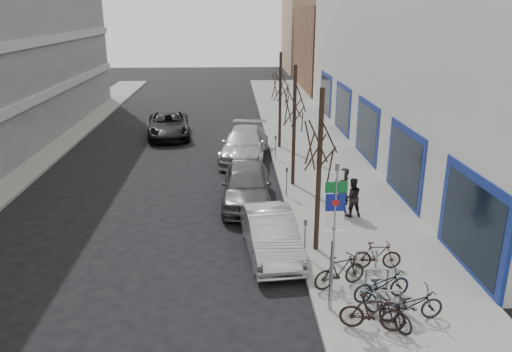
{
  "coord_description": "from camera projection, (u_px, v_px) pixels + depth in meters",
  "views": [
    {
      "loc": [
        -0.12,
        -11.36,
        7.72
      ],
      "look_at": [
        0.71,
        5.7,
        2.0
      ],
      "focal_mm": 35.0,
      "sensor_mm": 36.0,
      "label": 1
    }
  ],
  "objects": [
    {
      "name": "meter_mid",
      "position": [
        287.0,
        179.0,
        21.08
      ],
      "size": [
        0.1,
        0.08,
        1.27
      ],
      "color": "gray",
      "rests_on": "sidewalk_east"
    },
    {
      "name": "sidewalk_east",
      "position": [
        334.0,
        185.0,
        22.87
      ],
      "size": [
        5.0,
        70.0,
        0.15
      ],
      "primitive_type": "cube",
      "color": "slate",
      "rests_on": "ground"
    },
    {
      "name": "bike_near_left",
      "position": [
        387.0,
        305.0,
        12.54
      ],
      "size": [
        1.26,
        1.73,
        1.03
      ],
      "primitive_type": "imported",
      "rotation": [
        0.0,
        0.0,
        0.5
      ],
      "color": "black",
      "rests_on": "sidewalk_east"
    },
    {
      "name": "bike_rack",
      "position": [
        377.0,
        279.0,
        13.75
      ],
      "size": [
        0.66,
        2.26,
        0.83
      ],
      "color": "gray",
      "rests_on": "sidewalk_east"
    },
    {
      "name": "bike_near_right",
      "position": [
        373.0,
        312.0,
        12.27
      ],
      "size": [
        1.71,
        0.85,
        1.0
      ],
      "primitive_type": "imported",
      "rotation": [
        0.0,
        0.0,
        1.34
      ],
      "color": "black",
      "rests_on": "sidewalk_east"
    },
    {
      "name": "tan_building_far",
      "position": [
        336.0,
        35.0,
        64.5
      ],
      "size": [
        13.0,
        12.0,
        9.0
      ],
      "primitive_type": "cube",
      "color": "#937A5B",
      "rests_on": "ground"
    },
    {
      "name": "tree_near",
      "position": [
        321.0,
        133.0,
        15.35
      ],
      "size": [
        1.8,
        1.8,
        5.5
      ],
      "color": "black",
      "rests_on": "ground"
    },
    {
      "name": "meter_back",
      "position": [
        276.0,
        145.0,
        26.28
      ],
      "size": [
        0.1,
        0.08,
        1.27
      ],
      "color": "gray",
      "rests_on": "sidewalk_east"
    },
    {
      "name": "meter_front",
      "position": [
        305.0,
        234.0,
        15.87
      ],
      "size": [
        0.1,
        0.08,
        1.27
      ],
      "color": "gray",
      "rests_on": "sidewalk_east"
    },
    {
      "name": "parked_car_back",
      "position": [
        245.0,
        144.0,
        26.8
      ],
      "size": [
        3.04,
        5.92,
        1.64
      ],
      "primitive_type": "imported",
      "rotation": [
        0.0,
        0.0,
        -0.13
      ],
      "color": "#A8A7AC",
      "rests_on": "ground"
    },
    {
      "name": "tree_mid",
      "position": [
        295.0,
        98.0,
        21.5
      ],
      "size": [
        1.8,
        1.8,
        5.5
      ],
      "color": "black",
      "rests_on": "ground"
    },
    {
      "name": "pedestrian_far",
      "position": [
        352.0,
        197.0,
        18.99
      ],
      "size": [
        0.6,
        0.42,
        1.56
      ],
      "primitive_type": "imported",
      "rotation": [
        0.0,
        0.0,
        3.2
      ],
      "color": "black",
      "rests_on": "sidewalk_east"
    },
    {
      "name": "bike_far_inner",
      "position": [
        377.0,
        255.0,
        15.2
      ],
      "size": [
        1.51,
        0.51,
        0.91
      ],
      "primitive_type": "imported",
      "rotation": [
        0.0,
        0.0,
        1.53
      ],
      "color": "black",
      "rests_on": "sidewalk_east"
    },
    {
      "name": "bike_far_curb",
      "position": [
        411.0,
        302.0,
        12.64
      ],
      "size": [
        1.76,
        0.69,
        1.05
      ],
      "primitive_type": "imported",
      "rotation": [
        0.0,
        0.0,
        1.67
      ],
      "color": "black",
      "rests_on": "sidewalk_east"
    },
    {
      "name": "bike_mid_inner",
      "position": [
        340.0,
        271.0,
        14.18
      ],
      "size": [
        1.74,
        1.04,
        1.01
      ],
      "primitive_type": "imported",
      "rotation": [
        0.0,
        0.0,
        1.92
      ],
      "color": "black",
      "rests_on": "sidewalk_east"
    },
    {
      "name": "tree_far",
      "position": [
        280.0,
        78.0,
        27.66
      ],
      "size": [
        1.8,
        1.8,
        5.5
      ],
      "color": "black",
      "rests_on": "ground"
    },
    {
      "name": "parked_car_mid",
      "position": [
        247.0,
        185.0,
        20.6
      ],
      "size": [
        2.18,
        5.01,
        1.68
      ],
      "primitive_type": "imported",
      "rotation": [
        0.0,
        0.0,
        -0.04
      ],
      "color": "#504F55",
      "rests_on": "ground"
    },
    {
      "name": "pedestrian_near",
      "position": [
        343.0,
        191.0,
        19.23
      ],
      "size": [
        0.79,
        0.78,
        1.84
      ],
      "primitive_type": "imported",
      "rotation": [
        0.0,
        0.0,
        3.91
      ],
      "color": "black",
      "rests_on": "sidewalk_east"
    },
    {
      "name": "ground",
      "position": [
        240.0,
        316.0,
        13.22
      ],
      "size": [
        120.0,
        120.0,
        0.0
      ],
      "primitive_type": "plane",
      "color": "black",
      "rests_on": "ground"
    },
    {
      "name": "lane_car",
      "position": [
        169.0,
        125.0,
        31.55
      ],
      "size": [
        3.14,
        5.72,
        1.52
      ],
      "primitive_type": "imported",
      "rotation": [
        0.0,
        0.0,
        0.12
      ],
      "color": "black",
      "rests_on": "ground"
    },
    {
      "name": "bike_mid_curb",
      "position": [
        382.0,
        282.0,
        13.55
      ],
      "size": [
        1.78,
        0.95,
        1.04
      ],
      "primitive_type": "imported",
      "rotation": [
        0.0,
        0.0,
        1.84
      ],
      "color": "black",
      "rests_on": "sidewalk_east"
    },
    {
      "name": "brick_building_far",
      "position": [
        361.0,
        48.0,
        50.43
      ],
      "size": [
        12.0,
        14.0,
        8.0
      ],
      "primitive_type": "cube",
      "color": "brown",
      "rests_on": "ground"
    },
    {
      "name": "parked_car_front",
      "position": [
        271.0,
        234.0,
        16.36
      ],
      "size": [
        1.94,
        4.48,
        1.43
      ],
      "primitive_type": "imported",
      "rotation": [
        0.0,
        0.0,
        0.1
      ],
      "color": "#B8B8BD",
      "rests_on": "ground"
    },
    {
      "name": "highway_sign_pole",
      "position": [
        334.0,
        230.0,
        12.54
      ],
      "size": [
        0.55,
        0.1,
        4.2
      ],
      "color": "gray",
      "rests_on": "ground"
    }
  ]
}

